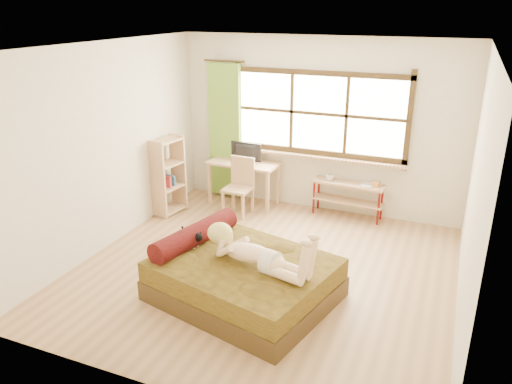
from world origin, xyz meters
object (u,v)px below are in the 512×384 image
at_px(chair, 240,183).
at_px(bookshelf, 168,176).
at_px(woman, 255,242).
at_px(desk, 243,168).
at_px(bed, 241,276).
at_px(kitten, 191,237).
at_px(pipe_shelf, 349,192).

relative_size(chair, bookshelf, 0.74).
xyz_separation_m(woman, desk, (-1.31, 2.66, -0.12)).
bearing_deg(bed, woman, -3.60).
xyz_separation_m(woman, kitten, (-0.87, 0.15, -0.17)).
height_order(desk, chair, chair).
height_order(pipe_shelf, bookshelf, bookshelf).
bearing_deg(chair, pipe_shelf, 19.43).
distance_m(chair, bookshelf, 1.13).
height_order(kitten, chair, chair).
xyz_separation_m(bed, woman, (0.19, -0.06, 0.49)).
relative_size(bed, bookshelf, 1.79).
height_order(kitten, pipe_shelf, kitten).
relative_size(desk, pipe_shelf, 1.04).
bearing_deg(kitten, bed, 6.27).
distance_m(bed, chair, 2.46).
relative_size(woman, chair, 1.45).
height_order(bed, pipe_shelf, bed).
distance_m(kitten, chair, 2.17).
distance_m(kitten, desk, 2.54).
distance_m(woman, kitten, 0.90).
relative_size(woman, bookshelf, 1.08).
xyz_separation_m(desk, bookshelf, (-0.93, -0.79, -0.01)).
bearing_deg(pipe_shelf, desk, -172.63).
relative_size(bed, chair, 2.41).
height_order(chair, pipe_shelf, chair).
distance_m(woman, chair, 2.60).
bearing_deg(chair, kitten, -78.44).
bearing_deg(woman, pipe_shelf, 95.38).
bearing_deg(kitten, chair, 112.70).
distance_m(bed, desk, 2.85).
bearing_deg(woman, chair, 131.56).
relative_size(bed, woman, 1.66).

